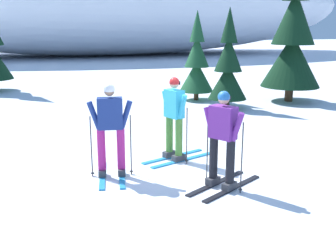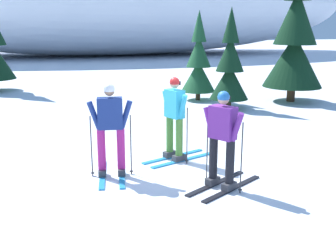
# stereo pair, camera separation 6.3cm
# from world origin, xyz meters

# --- Properties ---
(ground_plane) EXTENTS (120.00, 120.00, 0.00)m
(ground_plane) POSITION_xyz_m (0.00, 0.00, 0.00)
(ground_plane) COLOR white
(skier_cyan_jacket) EXTENTS (1.64, 0.97, 1.76)m
(skier_cyan_jacket) POSITION_xyz_m (-0.09, 0.85, 0.92)
(skier_cyan_jacket) COLOR #2893CC
(skier_cyan_jacket) RESTS_ON ground
(skier_purple_jacket) EXTENTS (1.62, 1.21, 1.73)m
(skier_purple_jacket) POSITION_xyz_m (0.25, -0.86, 0.91)
(skier_purple_jacket) COLOR black
(skier_purple_jacket) RESTS_ON ground
(skier_navy_jacket) EXTENTS (0.84, 1.60, 1.77)m
(skier_navy_jacket) POSITION_xyz_m (-1.51, 0.26, 0.94)
(skier_navy_jacket) COLOR #2893CC
(skier_navy_jacket) RESTS_ON ground
(pine_tree_center_right) EXTENTS (1.28, 1.28, 3.31)m
(pine_tree_center_right) POSITION_xyz_m (2.81, 7.40, 1.38)
(pine_tree_center_right) COLOR #47301E
(pine_tree_center_right) RESTS_ON ground
(pine_tree_right) EXTENTS (1.30, 1.30, 3.36)m
(pine_tree_right) POSITION_xyz_m (3.25, 5.58, 1.41)
(pine_tree_right) COLOR #47301E
(pine_tree_right) RESTS_ON ground
(pine_tree_far_right) EXTENTS (2.13, 2.13, 5.52)m
(pine_tree_far_right) POSITION_xyz_m (6.03, 6.19, 2.31)
(pine_tree_far_right) COLOR #47301E
(pine_tree_far_right) RESTS_ON ground
(snow_ridge_background) EXTENTS (46.43, 18.85, 9.30)m
(snow_ridge_background) POSITION_xyz_m (3.03, 31.71, 4.65)
(snow_ridge_background) COLOR white
(snow_ridge_background) RESTS_ON ground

